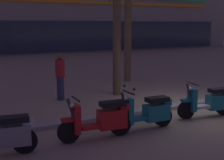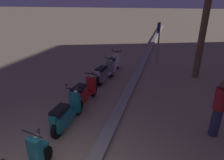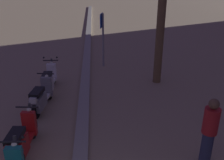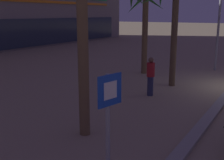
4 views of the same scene
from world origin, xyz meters
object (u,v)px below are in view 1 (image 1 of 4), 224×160
scooter_teal_tail_end (210,102)px  pedestrian_window_shopping (60,75)px  scooter_grey_mid_rear (0,135)px  scooter_red_last_in_row (101,119)px  scooter_teal_mid_front (148,112)px  palm_tree_near_sign (128,0)px

scooter_teal_tail_end → pedestrian_window_shopping: bearing=127.1°
scooter_grey_mid_rear → scooter_teal_tail_end: bearing=0.9°
scooter_red_last_in_row → pedestrian_window_shopping: pedestrian_window_shopping is taller
scooter_teal_mid_front → pedestrian_window_shopping: 4.30m
scooter_red_last_in_row → scooter_teal_mid_front: bearing=2.4°
scooter_red_last_in_row → palm_tree_near_sign: (4.67, 6.54, 3.33)m
scooter_teal_mid_front → pedestrian_window_shopping: size_ratio=1.05×
scooter_teal_tail_end → scooter_teal_mid_front: bearing=-178.0°
scooter_red_last_in_row → pedestrian_window_shopping: bearing=83.2°
pedestrian_window_shopping → scooter_red_last_in_row: bearing=-96.8°
palm_tree_near_sign → scooter_teal_mid_front: bearing=-117.0°
scooter_grey_mid_rear → scooter_teal_tail_end: same height
scooter_teal_mid_front → pedestrian_window_shopping: bearing=101.5°
scooter_grey_mid_rear → scooter_red_last_in_row: 2.28m
scooter_red_last_in_row → palm_tree_near_sign: 8.70m
scooter_teal_tail_end → pedestrian_window_shopping: 5.17m
scooter_teal_tail_end → pedestrian_window_shopping: (-3.11, 4.11, 0.44)m
scooter_teal_mid_front → palm_tree_near_sign: palm_tree_near_sign is taller
scooter_teal_tail_end → pedestrian_window_shopping: size_ratio=1.07×
pedestrian_window_shopping → scooter_teal_mid_front: bearing=-78.5°
scooter_grey_mid_rear → palm_tree_near_sign: size_ratio=0.35×
scooter_teal_mid_front → scooter_teal_tail_end: scooter_teal_mid_front is taller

